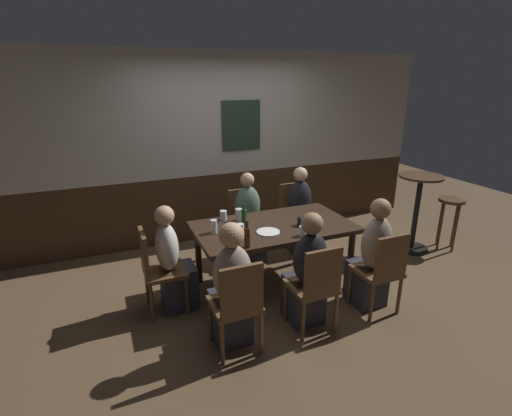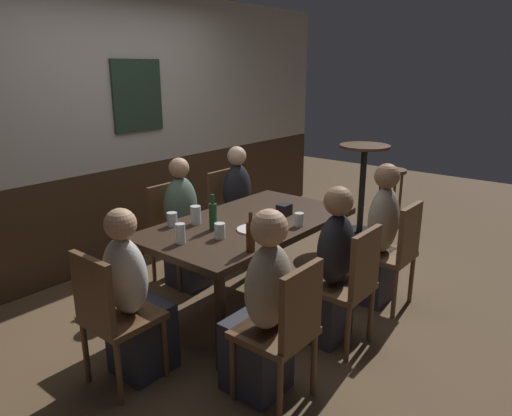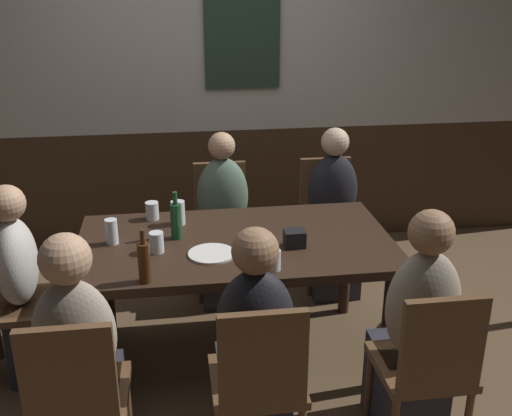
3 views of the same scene
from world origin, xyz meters
name	(u,v)px [view 3 (image 3 of 3)]	position (x,y,z in m)	size (l,w,h in m)	color
ground_plane	(237,355)	(0.00, 0.00, 0.00)	(12.00, 12.00, 0.00)	brown
wall_back	(211,84)	(0.00, 1.65, 1.30)	(6.40, 0.13, 2.60)	#3D2819
dining_table	(236,253)	(0.00, 0.00, 0.66)	(1.70, 0.95, 0.74)	black
chair_right_near	(428,364)	(0.75, -0.89, 0.50)	(0.40, 0.40, 0.88)	brown
chair_mid_far	(222,220)	(0.00, 0.89, 0.50)	(0.40, 0.40, 0.88)	brown
chair_left_near	(77,395)	(-0.75, -0.89, 0.50)	(0.40, 0.40, 0.88)	brown
chair_right_far	(327,214)	(0.75, 0.89, 0.50)	(0.40, 0.40, 0.88)	brown
chair_mid_near	(259,379)	(0.00, -0.89, 0.50)	(0.40, 0.40, 0.88)	brown
person_right_near	(414,343)	(0.75, -0.73, 0.50)	(0.34, 0.37, 1.17)	#2D2D38
person_head_west	(31,299)	(-1.10, 0.00, 0.47)	(0.37, 0.34, 1.11)	#2D2D38
person_mid_far	(224,231)	(0.00, 0.73, 0.48)	(0.34, 0.37, 1.15)	#2D2D38
person_left_near	(82,371)	(-0.75, -0.73, 0.49)	(0.34, 0.37, 1.16)	#2D2D38
person_right_far	(333,225)	(0.75, 0.73, 0.48)	(0.34, 0.37, 1.15)	#2D2D38
person_mid_near	(254,359)	(0.00, -0.73, 0.48)	(0.34, 0.37, 1.14)	#2D2D38
pint_glass_amber	(157,243)	(-0.42, -0.09, 0.79)	(0.07, 0.07, 0.11)	silver
tumbler_short	(178,214)	(-0.30, 0.27, 0.80)	(0.08, 0.08, 0.14)	silver
beer_glass_half	(152,212)	(-0.45, 0.37, 0.79)	(0.08, 0.08, 0.10)	silver
beer_glass_tall	(274,261)	(0.15, -0.37, 0.78)	(0.07, 0.07, 0.10)	silver
tumbler_water	(112,233)	(-0.66, 0.05, 0.80)	(0.07, 0.07, 0.14)	silver
beer_bottle_green	(176,220)	(-0.31, 0.07, 0.85)	(0.06, 0.06, 0.27)	#194723
beer_bottle_brown	(144,261)	(-0.47, -0.41, 0.85)	(0.06, 0.06, 0.27)	#42230F
plate_white_large	(212,254)	(-0.14, -0.16, 0.75)	(0.24, 0.24, 0.01)	white
condiment_caddy	(294,238)	(0.30, -0.12, 0.79)	(0.11, 0.09, 0.09)	black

